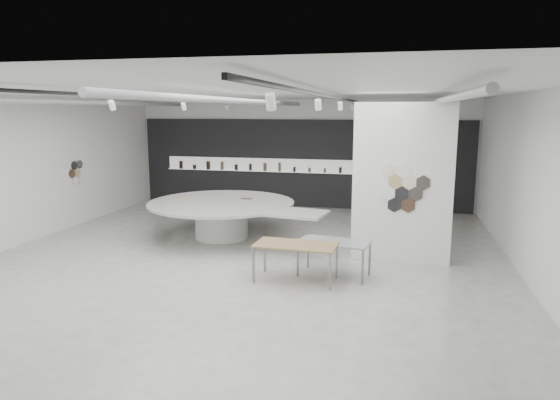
% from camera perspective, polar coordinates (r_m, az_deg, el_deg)
% --- Properties ---
extents(room, '(12.02, 14.02, 3.82)m').
position_cam_1_polar(room, '(11.08, -5.08, 3.18)').
color(room, '#B4B4AA').
rests_on(room, ground).
extents(back_wall_display, '(11.80, 0.27, 3.10)m').
position_cam_1_polar(back_wall_display, '(17.80, 2.08, 4.16)').
color(back_wall_display, black).
rests_on(back_wall_display, ground).
extents(partition_column, '(2.20, 0.38, 3.60)m').
position_cam_1_polar(partition_column, '(11.54, 13.79, 1.83)').
color(partition_column, white).
rests_on(partition_column, ground).
extents(display_island, '(5.27, 4.48, 1.01)m').
position_cam_1_polar(display_island, '(13.53, -6.43, -1.65)').
color(display_island, white).
rests_on(display_island, ground).
extents(sample_table_wood, '(1.68, 0.90, 0.77)m').
position_cam_1_polar(sample_table_wood, '(10.09, 1.81, -5.37)').
color(sample_table_wood, olive).
rests_on(sample_table_wood, ground).
extents(sample_table_stone, '(1.55, 0.94, 0.75)m').
position_cam_1_polar(sample_table_stone, '(10.46, 6.22, -5.04)').
color(sample_table_stone, gray).
rests_on(sample_table_stone, ground).
extents(kitchen_counter, '(1.84, 0.93, 1.39)m').
position_cam_1_polar(kitchen_counter, '(17.22, 13.66, 0.18)').
color(kitchen_counter, white).
rests_on(kitchen_counter, ground).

